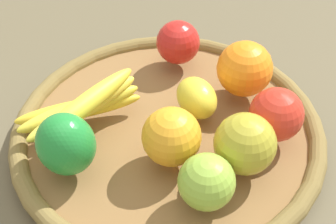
% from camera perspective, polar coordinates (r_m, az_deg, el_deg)
% --- Properties ---
extents(ground_plane, '(2.40, 2.40, 0.00)m').
position_cam_1_polar(ground_plane, '(0.67, -0.00, -3.30)').
color(ground_plane, brown).
rests_on(ground_plane, ground).
extents(basket, '(0.43, 0.43, 0.03)m').
position_cam_1_polar(basket, '(0.66, -0.00, -2.33)').
color(basket, brown).
rests_on(basket, ground_plane).
extents(orange_1, '(0.11, 0.11, 0.08)m').
position_cam_1_polar(orange_1, '(0.68, 9.28, 5.20)').
color(orange_1, orange).
rests_on(orange_1, basket).
extents(apple_0, '(0.09, 0.09, 0.07)m').
position_cam_1_polar(apple_0, '(0.62, 13.00, -0.29)').
color(apple_0, red).
rests_on(apple_0, basket).
extents(banana_bunch, '(0.11, 0.18, 0.06)m').
position_cam_1_polar(banana_bunch, '(0.63, -10.35, 0.60)').
color(banana_bunch, yellow).
rests_on(banana_bunch, basket).
extents(apple_1, '(0.10, 0.10, 0.08)m').
position_cam_1_polar(apple_1, '(0.57, 9.32, -3.83)').
color(apple_1, '#A69F2A').
rests_on(apple_1, basket).
extents(apple_2, '(0.08, 0.08, 0.07)m').
position_cam_1_polar(apple_2, '(0.54, 4.69, -8.43)').
color(apple_2, '#8CB93C').
rests_on(apple_2, basket).
extents(apple_3, '(0.10, 0.10, 0.07)m').
position_cam_1_polar(apple_3, '(0.73, 1.23, 8.45)').
color(apple_3, red).
rests_on(apple_3, basket).
extents(orange_0, '(0.10, 0.10, 0.07)m').
position_cam_1_polar(orange_0, '(0.57, 0.43, -3.01)').
color(orange_0, orange).
rests_on(orange_0, basket).
extents(lemon_0, '(0.08, 0.07, 0.05)m').
position_cam_1_polar(lemon_0, '(0.64, 3.50, 1.73)').
color(lemon_0, yellow).
rests_on(lemon_0, basket).
extents(bell_pepper, '(0.10, 0.09, 0.08)m').
position_cam_1_polar(bell_pepper, '(0.57, -12.27, -3.86)').
color(bell_pepper, '#208834').
rests_on(bell_pepper, basket).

